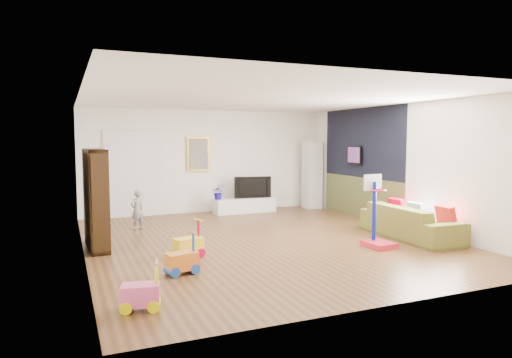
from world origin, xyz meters
name	(u,v)px	position (x,y,z in m)	size (l,w,h in m)	color
floor	(264,240)	(0.00, 0.00, 0.00)	(6.50, 7.50, 0.00)	brown
ceiling	(264,99)	(0.00, 0.00, 2.70)	(6.50, 7.50, 0.00)	white
wall_back	(207,161)	(0.00, 3.75, 1.35)	(6.50, 0.00, 2.70)	white
wall_front	(396,191)	(0.00, -3.75, 1.35)	(6.50, 0.00, 2.70)	silver
wall_left	(82,176)	(-3.25, 0.00, 1.35)	(0.00, 7.50, 2.70)	silver
wall_right	(400,166)	(3.25, 0.00, 1.35)	(0.00, 7.50, 2.70)	silver
navy_accent	(362,143)	(3.23, 1.40, 1.85)	(0.01, 3.20, 1.70)	black
olive_wainscot	(360,197)	(3.23, 1.40, 0.50)	(0.01, 3.20, 1.00)	brown
doorway	(134,175)	(-1.90, 3.71, 1.05)	(1.45, 0.06, 2.10)	white
painting_back	(198,154)	(-0.25, 3.71, 1.55)	(0.62, 0.06, 0.92)	gold
artwork_right	(354,155)	(3.17, 1.60, 1.55)	(0.04, 0.56, 0.46)	#7F3F8C
media_console	(245,205)	(0.86, 3.20, 0.19)	(1.66, 0.41, 0.39)	white
tall_cabinet	(312,175)	(2.92, 3.26, 0.94)	(0.44, 0.44, 1.88)	silver
bookshelf	(96,199)	(-3.01, 0.53, 0.88)	(0.32, 1.21, 1.77)	black
sofa	(410,222)	(2.73, -0.94, 0.32)	(2.20, 0.86, 0.64)	olive
basketball_hoop	(380,211)	(1.67, -1.34, 0.66)	(0.45, 0.55, 1.31)	red
ride_on_yellow	(188,239)	(-1.68, -0.72, 0.31)	(0.46, 0.29, 0.62)	yellow
ride_on_orange	(182,254)	(-2.00, -1.57, 0.29)	(0.44, 0.27, 0.59)	orange
ride_on_pink	(140,286)	(-2.76, -2.77, 0.28)	(0.42, 0.26, 0.56)	#E45190
child	(137,210)	(-2.10, 1.95, 0.43)	(0.32, 0.21, 0.87)	gray
tv	(252,187)	(1.09, 3.25, 0.67)	(0.99, 0.13, 0.57)	black
vase_plant	(219,192)	(0.14, 3.22, 0.58)	(0.34, 0.30, 0.38)	#190D8E
pillow_left	(446,217)	(2.98, -1.60, 0.51)	(0.11, 0.42, 0.42)	#B11D1E
pillow_center	(417,211)	(2.92, -0.90, 0.51)	(0.10, 0.37, 0.37)	silver
pillow_right	(397,207)	(2.95, -0.28, 0.51)	(0.10, 0.37, 0.37)	#B7001E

